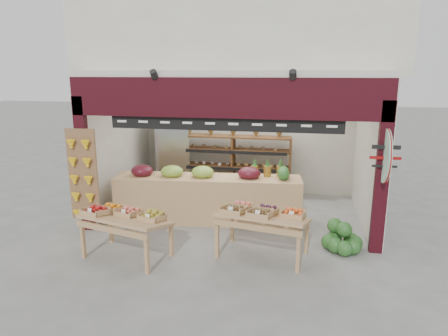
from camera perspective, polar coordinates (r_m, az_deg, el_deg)
ground at (r=8.64m, az=1.14°, el=-7.38°), size 60.00×60.00×0.00m
shop_structure at (r=9.69m, az=3.00°, el=18.51°), size 6.36×5.12×5.40m
banana_board at (r=8.16m, az=-19.57°, el=-1.22°), size 0.60×0.15×1.80m
gift_sign at (r=7.06m, az=22.03°, el=1.62°), size 0.04×0.93×0.92m
back_shelving at (r=10.03m, az=1.31°, el=2.30°), size 2.90×0.47×1.80m
refrigerator at (r=10.45m, az=-7.21°, el=1.88°), size 0.98×0.98×1.97m
cardboard_stack at (r=9.69m, az=-10.67°, el=-3.86°), size 1.00×0.82×0.61m
mid_counter at (r=8.42m, az=-2.43°, el=-4.17°), size 3.91×1.14×1.19m
display_table_left at (r=7.03m, az=-14.18°, el=-6.72°), size 1.59×1.14×0.94m
display_table_right at (r=6.84m, az=5.17°, el=-6.55°), size 1.63×1.10×0.97m
watermelon_pile at (r=7.48m, az=16.54°, el=-9.81°), size 0.72×0.69×0.53m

